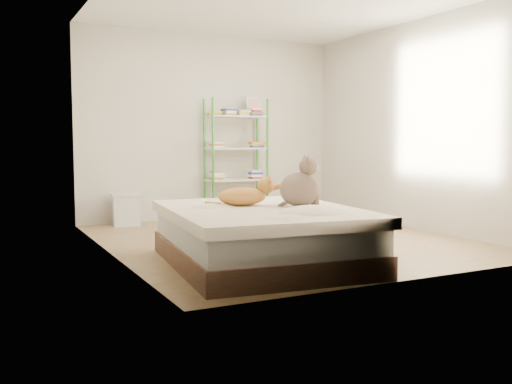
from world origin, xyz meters
TOP-DOWN VIEW (x-y plane):
  - room at (0.00, 0.00)m, footprint 3.81×4.21m
  - bed at (-0.80, -1.03)m, footprint 1.80×2.15m
  - orange_cat at (-0.87, -0.80)m, footprint 0.58×0.40m
  - grey_cat at (-0.44, -1.10)m, footprint 0.47×0.43m
  - shelf_unit at (0.31, 1.88)m, footprint 0.88×0.36m
  - cardboard_box at (0.35, 0.57)m, footprint 0.65×0.67m
  - white_bin at (-1.30, 1.85)m, footprint 0.40×0.36m

SIDE VIEW (x-z plane):
  - cardboard_box at x=0.35m, z-range -0.03..0.40m
  - white_bin at x=-1.30m, z-range 0.00..0.43m
  - bed at x=-0.80m, z-range 0.00..0.51m
  - orange_cat at x=-0.87m, z-range 0.51..0.72m
  - grey_cat at x=-0.44m, z-range 0.51..0.96m
  - shelf_unit at x=0.31m, z-range 0.04..1.79m
  - room at x=0.00m, z-range 0.00..2.61m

